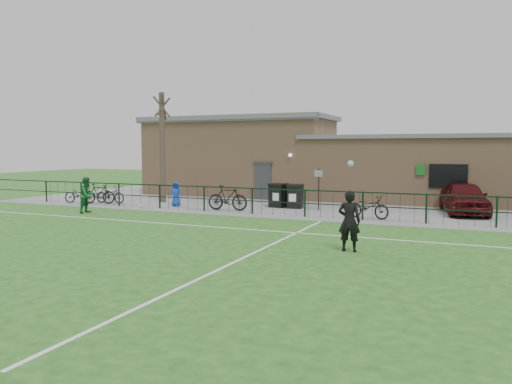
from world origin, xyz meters
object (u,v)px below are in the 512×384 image
at_px(bare_tree, 163,148).
at_px(wheelie_bin_right, 295,197).
at_px(car_maroon, 464,198).
at_px(bicycle_d, 227,198).
at_px(bicycle_c, 110,195).
at_px(spectator_child, 176,194).
at_px(ball_ground, 142,206).
at_px(outfield_player, 87,195).
at_px(wheelie_bin_left, 279,196).
at_px(sign_post, 319,189).
at_px(bicycle_a, 80,194).
at_px(bicycle_b, 99,194).
at_px(bicycle_e, 368,207).

xyz_separation_m(bare_tree, wheelie_bin_right, (7.57, 0.35, -2.43)).
relative_size(car_maroon, bicycle_d, 2.16).
relative_size(bicycle_c, bicycle_d, 0.89).
bearing_deg(car_maroon, spectator_child, -179.94).
xyz_separation_m(wheelie_bin_right, ball_ground, (-6.99, -3.09, -0.47)).
bearing_deg(outfield_player, wheelie_bin_left, -54.68).
relative_size(sign_post, outfield_player, 1.21).
relative_size(wheelie_bin_right, spectator_child, 0.86).
relative_size(car_maroon, spectator_child, 3.39).
bearing_deg(wheelie_bin_right, wheelie_bin_left, 167.20).
relative_size(car_maroon, bicycle_a, 2.44).
distance_m(bicycle_c, outfield_player, 3.92).
distance_m(sign_post, ball_ground, 8.78).
height_order(bicycle_b, ball_ground, bicycle_b).
height_order(bare_tree, bicycle_b, bare_tree).
bearing_deg(wheelie_bin_left, bicycle_d, -119.47).
relative_size(bare_tree, sign_post, 3.00).
height_order(car_maroon, bicycle_c, car_maroon).
bearing_deg(sign_post, wheelie_bin_right, 165.97).
distance_m(sign_post, bicycle_d, 4.39).
bearing_deg(bare_tree, bicycle_b, -142.92).
xyz_separation_m(wheelie_bin_left, outfield_player, (-7.35, -5.53, 0.25)).
bearing_deg(bicycle_e, bicycle_b, 106.72).
height_order(bare_tree, bicycle_e, bare_tree).
xyz_separation_m(wheelie_bin_right, spectator_child, (-5.81, -1.80, 0.09)).
xyz_separation_m(sign_post, spectator_child, (-7.10, -1.48, -0.36)).
xyz_separation_m(car_maroon, outfield_player, (-15.97, -6.46, 0.07)).
xyz_separation_m(outfield_player, ball_ground, (1.26, 2.40, -0.73)).
bearing_deg(ball_ground, bicycle_e, 4.38).
height_order(wheelie_bin_left, ball_ground, wheelie_bin_left).
distance_m(sign_post, outfield_player, 10.85).
height_order(bicycle_a, outfield_player, outfield_player).
distance_m(wheelie_bin_left, bicycle_a, 10.87).
height_order(spectator_child, ball_ground, spectator_child).
bearing_deg(wheelie_bin_left, bicycle_e, -16.46).
relative_size(bicycle_b, spectator_child, 1.41).
bearing_deg(bicycle_d, car_maroon, -77.72).
height_order(sign_post, bicycle_e, sign_post).
distance_m(bicycle_a, bicycle_e, 15.51).
height_order(wheelie_bin_right, sign_post, sign_post).
relative_size(bare_tree, wheelie_bin_left, 5.41).
bearing_deg(ball_ground, bicycle_a, 172.83).
bearing_deg(bicycle_b, wheelie_bin_right, -91.79).
bearing_deg(wheelie_bin_right, sign_post, -24.28).
xyz_separation_m(bicycle_b, bicycle_e, (14.32, 0.14, -0.04)).
relative_size(sign_post, car_maroon, 0.46).
xyz_separation_m(sign_post, car_maroon, (6.43, 1.30, -0.27)).
bearing_deg(spectator_child, wheelie_bin_left, -0.26).
bearing_deg(car_maroon, bicycle_b, 179.06).
bearing_deg(bicycle_d, bicycle_a, 87.27).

